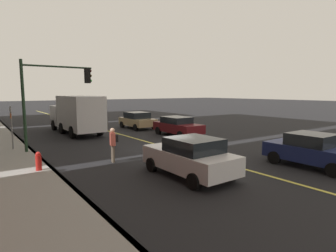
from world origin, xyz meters
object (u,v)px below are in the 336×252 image
object	(u,v)px
car_maroon	(178,126)
traffic_light_mast	(53,90)
car_white	(190,156)
car_navy	(312,150)
truck_white	(77,114)
fire_hydrant	(39,163)
pedestrian_with_backpack	(113,142)
street_sign_post	(11,125)
car_tan	(137,120)

from	to	relation	value
car_maroon	traffic_light_mast	bearing A→B (deg)	91.59
traffic_light_mast	car_white	bearing A→B (deg)	-158.85
car_navy	traffic_light_mast	bearing A→B (deg)	39.43
car_navy	car_white	bearing A→B (deg)	67.72
car_navy	traffic_light_mast	distance (m)	13.79
car_maroon	traffic_light_mast	world-z (taller)	traffic_light_mast
truck_white	fire_hydrant	bearing A→B (deg)	154.48
truck_white	car_navy	bearing A→B (deg)	-161.62
truck_white	pedestrian_with_backpack	distance (m)	10.44
car_maroon	street_sign_post	bearing A→B (deg)	84.99
fire_hydrant	pedestrian_with_backpack	bearing A→B (deg)	-91.09
truck_white	street_sign_post	xyz separation A→B (m)	(-4.71, 5.19, -0.08)
car_tan	truck_white	xyz separation A→B (m)	(0.18, 5.56, 0.84)
car_maroon	car_tan	size ratio (longest dim) A/B	1.09
pedestrian_with_backpack	street_sign_post	size ratio (longest dim) A/B	0.65
car_navy	fire_hydrant	distance (m)	12.03
car_navy	car_white	world-z (taller)	car_white
traffic_light_mast	fire_hydrant	bearing A→B (deg)	157.80
car_maroon	pedestrian_with_backpack	world-z (taller)	pedestrian_with_backpack
car_tan	car_maroon	bearing A→B (deg)	-175.30
car_maroon	car_tan	xyz separation A→B (m)	(5.51, 0.45, 0.02)
car_maroon	fire_hydrant	distance (m)	11.81
car_navy	car_maroon	bearing A→B (deg)	-3.03
street_sign_post	fire_hydrant	xyz separation A→B (m)	(-5.53, -0.31, -1.08)
car_white	street_sign_post	size ratio (longest dim) A/B	1.59
street_sign_post	car_navy	bearing A→B (deg)	-137.65
car_navy	pedestrian_with_backpack	distance (m)	9.27
car_tan	street_sign_post	world-z (taller)	street_sign_post
car_tan	traffic_light_mast	world-z (taller)	traffic_light_mast
car_navy	fire_hydrant	world-z (taller)	car_navy
car_navy	street_sign_post	distance (m)	15.81
truck_white	pedestrian_with_backpack	world-z (taller)	truck_white
car_maroon	street_sign_post	world-z (taller)	street_sign_post
pedestrian_with_backpack	car_navy	bearing A→B (deg)	-131.02
truck_white	street_sign_post	world-z (taller)	truck_white
traffic_light_mast	street_sign_post	distance (m)	3.12
car_white	pedestrian_with_backpack	bearing A→B (deg)	22.37
car_tan	traffic_light_mast	bearing A→B (deg)	123.55
car_maroon	car_navy	bearing A→B (deg)	176.97
car_white	fire_hydrant	xyz separation A→B (m)	(3.93, 4.93, -0.34)
car_white	car_navy	bearing A→B (deg)	-112.28
fire_hydrant	car_tan	bearing A→B (deg)	-46.09
car_white	truck_white	distance (m)	14.20
car_navy	car_maroon	xyz separation A→B (m)	(10.69, -0.57, -0.01)
car_maroon	car_tan	distance (m)	5.53
car_maroon	traffic_light_mast	size ratio (longest dim) A/B	0.85
street_sign_post	car_maroon	bearing A→B (deg)	-95.01
car_white	car_maroon	bearing A→B (deg)	-35.13
car_maroon	truck_white	distance (m)	8.32
car_navy	street_sign_post	size ratio (longest dim) A/B	1.53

